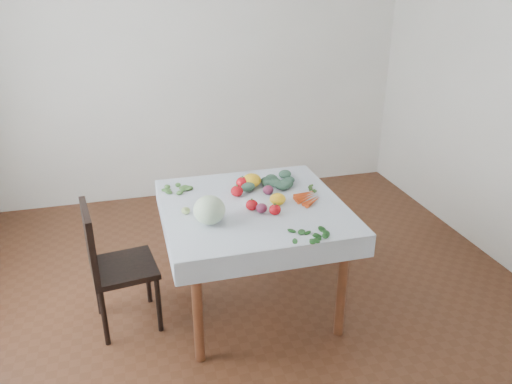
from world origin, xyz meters
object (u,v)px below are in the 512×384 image
(heirloom_back, at_px, (252,180))
(carrot_bunch, at_px, (308,197))
(chair, at_px, (109,260))
(table, at_px, (253,219))
(cabbage, at_px, (209,210))

(heirloom_back, xyz_separation_m, carrot_bunch, (0.29, -0.30, -0.03))
(chair, relative_size, carrot_bunch, 3.57)
(table, distance_m, carrot_bunch, 0.38)
(table, distance_m, heirloom_back, 0.32)
(carrot_bunch, bearing_deg, chair, 178.53)
(chair, height_order, carrot_bunch, chair)
(chair, bearing_deg, cabbage, -17.63)
(chair, relative_size, cabbage, 4.57)
(chair, distance_m, cabbage, 0.72)
(heirloom_back, distance_m, carrot_bunch, 0.42)
(cabbage, relative_size, heirloom_back, 1.45)
(cabbage, bearing_deg, carrot_bunch, 13.31)
(chair, xyz_separation_m, carrot_bunch, (1.26, -0.03, 0.28))
(cabbage, bearing_deg, chair, 162.37)
(table, distance_m, chair, 0.92)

